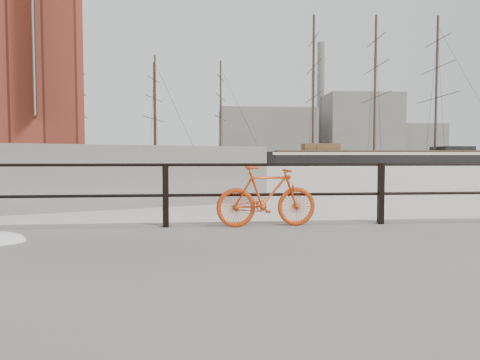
# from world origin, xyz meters

# --- Properties ---
(ground) EXTENTS (400.00, 400.00, 0.00)m
(ground) POSITION_xyz_m (0.00, 0.00, 0.00)
(ground) COLOR white
(ground) RESTS_ON ground
(guardrail) EXTENTS (28.00, 0.10, 1.00)m
(guardrail) POSITION_xyz_m (0.00, -0.15, 0.85)
(guardrail) COLOR black
(guardrail) RESTS_ON promenade
(bicycle) EXTENTS (1.61, 0.35, 0.96)m
(bicycle) POSITION_xyz_m (-1.92, -0.25, 0.83)
(bicycle) COLOR red
(bicycle) RESTS_ON promenade
(barque_black) EXTENTS (61.45, 23.89, 34.06)m
(barque_black) POSITION_xyz_m (35.62, 84.97, 0.00)
(barque_black) COLOR black
(barque_black) RESTS_ON ground
(schooner_mid) EXTENTS (32.70, 19.15, 21.89)m
(schooner_mid) POSITION_xyz_m (-5.49, 81.70, 0.00)
(schooner_mid) COLOR beige
(schooner_mid) RESTS_ON ground
(schooner_left) EXTENTS (27.59, 14.82, 19.88)m
(schooner_left) POSITION_xyz_m (-16.52, 67.62, 0.00)
(schooner_left) COLOR silver
(schooner_left) RESTS_ON ground
(industrial_west) EXTENTS (32.00, 18.00, 18.00)m
(industrial_west) POSITION_xyz_m (20.00, 140.00, 9.00)
(industrial_west) COLOR gray
(industrial_west) RESTS_ON ground
(industrial_mid) EXTENTS (26.00, 20.00, 24.00)m
(industrial_mid) POSITION_xyz_m (55.00, 145.00, 12.00)
(industrial_mid) COLOR gray
(industrial_mid) RESTS_ON ground
(industrial_east) EXTENTS (20.00, 16.00, 14.00)m
(industrial_east) POSITION_xyz_m (78.00, 150.00, 7.00)
(industrial_east) COLOR gray
(industrial_east) RESTS_ON ground
(smokestack) EXTENTS (2.80, 2.80, 44.00)m
(smokestack) POSITION_xyz_m (42.00, 150.00, 22.00)
(smokestack) COLOR gray
(smokestack) RESTS_ON ground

